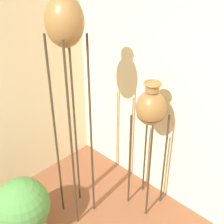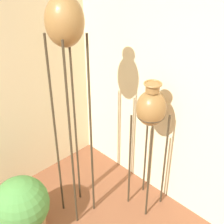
{
  "view_description": "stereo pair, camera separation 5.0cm",
  "coord_description": "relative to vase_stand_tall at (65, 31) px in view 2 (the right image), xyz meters",
  "views": [
    {
      "loc": [
        -0.12,
        -0.53,
        2.52
      ],
      "look_at": [
        1.56,
        1.11,
        1.14
      ],
      "focal_mm": 50.0,
      "sensor_mm": 36.0,
      "label": 1
    },
    {
      "loc": [
        -0.09,
        -0.56,
        2.52
      ],
      "look_at": [
        1.56,
        1.11,
        1.14
      ],
      "focal_mm": 50.0,
      "sensor_mm": 36.0,
      "label": 2
    }
  ],
  "objects": [
    {
      "name": "vase_stand_tall",
      "position": [
        0.0,
        0.0,
        0.0
      ],
      "size": [
        0.3,
        0.3,
        2.21
      ],
      "color": "#382D1E",
      "rests_on": "ground_plane"
    },
    {
      "name": "vase_stand_medium",
      "position": [
        0.56,
        -0.42,
        -0.75
      ],
      "size": [
        0.27,
        0.27,
        1.4
      ],
      "color": "#382D1E",
      "rests_on": "ground_plane"
    },
    {
      "name": "potted_plant",
      "position": [
        -0.55,
        0.11,
        -1.53
      ],
      "size": [
        0.51,
        0.51,
        0.65
      ],
      "color": "olive",
      "rests_on": "ground_plane"
    }
  ]
}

